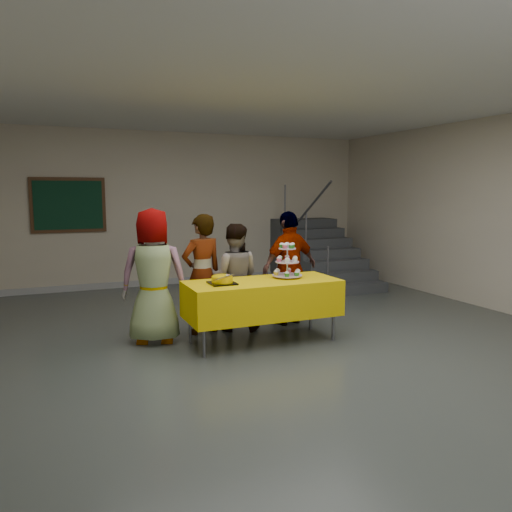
{
  "coord_description": "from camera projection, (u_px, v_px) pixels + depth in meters",
  "views": [
    {
      "loc": [
        -2.43,
        -4.75,
        1.86
      ],
      "look_at": [
        -0.01,
        0.94,
        1.05
      ],
      "focal_mm": 35.0,
      "sensor_mm": 36.0,
      "label": 1
    }
  ],
  "objects": [
    {
      "name": "noticeboard",
      "position": [
        68.0,
        205.0,
        9.06
      ],
      "size": [
        1.3,
        0.05,
        1.0
      ],
      "color": "#472B16",
      "rests_on": "ground"
    },
    {
      "name": "cupcake_stand",
      "position": [
        287.0,
        263.0,
        6.28
      ],
      "size": [
        0.38,
        0.38,
        0.44
      ],
      "color": "silver",
      "rests_on": "bake_table"
    },
    {
      "name": "bear_cake",
      "position": [
        222.0,
        279.0,
        5.87
      ],
      "size": [
        0.32,
        0.36,
        0.12
      ],
      "color": "black",
      "rests_on": "bake_table"
    },
    {
      "name": "staircase",
      "position": [
        316.0,
        258.0,
        10.27
      ],
      "size": [
        1.3,
        2.4,
        2.04
      ],
      "color": "#424447",
      "rests_on": "ground"
    },
    {
      "name": "schoolchild_d",
      "position": [
        290.0,
        268.0,
        6.96
      ],
      "size": [
        0.99,
        0.6,
        1.58
      ],
      "primitive_type": "imported",
      "rotation": [
        0.0,
        0.0,
        3.39
      ],
      "color": "slate",
      "rests_on": "ground"
    },
    {
      "name": "room_shell",
      "position": [
        291.0,
        165.0,
        5.26
      ],
      "size": [
        10.0,
        10.04,
        3.02
      ],
      "color": "#4C514C",
      "rests_on": "ground"
    },
    {
      "name": "schoolchild_b",
      "position": [
        202.0,
        274.0,
        6.49
      ],
      "size": [
        0.64,
        0.49,
        1.57
      ],
      "primitive_type": "imported",
      "rotation": [
        0.0,
        0.0,
        3.37
      ],
      "color": "slate",
      "rests_on": "ground"
    },
    {
      "name": "schoolchild_a",
      "position": [
        154.0,
        276.0,
        6.07
      ],
      "size": [
        0.93,
        0.75,
        1.66
      ],
      "primitive_type": "imported",
      "rotation": [
        0.0,
        0.0,
        2.83
      ],
      "color": "slate",
      "rests_on": "ground"
    },
    {
      "name": "schoolchild_c",
      "position": [
        234.0,
        277.0,
        6.64
      ],
      "size": [
        0.85,
        0.78,
        1.43
      ],
      "primitive_type": "imported",
      "rotation": [
        0.0,
        0.0,
        2.73
      ],
      "color": "slate",
      "rests_on": "ground"
    },
    {
      "name": "bake_table",
      "position": [
        262.0,
        298.0,
        6.12
      ],
      "size": [
        1.88,
        0.78,
        0.77
      ],
      "color": "#595960",
      "rests_on": "ground"
    }
  ]
}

